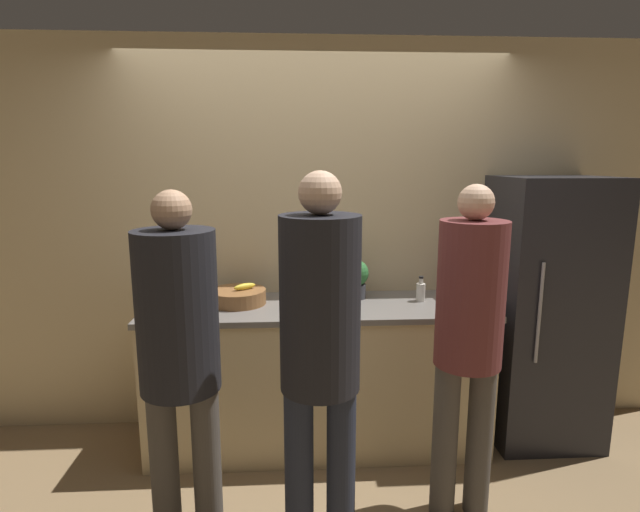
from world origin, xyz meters
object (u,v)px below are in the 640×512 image
at_px(person_right, 469,328).
at_px(bottle_clear, 421,291).
at_px(person_center, 320,342).
at_px(person_left, 179,345).
at_px(utensil_crock, 180,286).
at_px(fruit_bowl, 238,296).
at_px(refrigerator, 545,311).
at_px(bottle_red, 465,286).
at_px(cup_white, 316,307).
at_px(potted_plant, 355,278).

height_order(person_right, bottle_clear, person_right).
bearing_deg(person_center, person_left, 170.03).
relative_size(person_left, person_center, 0.96).
height_order(person_right, utensil_crock, person_right).
bearing_deg(fruit_bowl, bottle_clear, -0.33).
bearing_deg(person_left, person_right, 7.39).
bearing_deg(refrigerator, person_left, -157.15).
height_order(person_right, bottle_red, person_right).
xyz_separation_m(refrigerator, cup_white, (-1.50, -0.23, 0.12)).
xyz_separation_m(person_right, bottle_clear, (-0.05, 0.75, -0.01)).
relative_size(fruit_bowl, bottle_clear, 2.15).
bearing_deg(bottle_clear, potted_plant, 166.88).
relative_size(utensil_crock, bottle_red, 1.04).
relative_size(fruit_bowl, utensil_crock, 1.31).
relative_size(person_center, fruit_bowl, 5.10).
xyz_separation_m(fruit_bowl, bottle_clear, (1.16, -0.01, 0.02)).
bearing_deg(cup_white, person_left, -133.49).
distance_m(refrigerator, bottle_red, 0.56).
bearing_deg(fruit_bowl, potted_plant, 6.77).
distance_m(refrigerator, utensil_crock, 2.39).
xyz_separation_m(person_right, cup_white, (-0.73, 0.50, -0.03)).
distance_m(cup_white, potted_plant, 0.45).
distance_m(fruit_bowl, potted_plant, 0.76).
relative_size(person_left, person_right, 0.99).
xyz_separation_m(refrigerator, fruit_bowl, (-1.97, 0.03, 0.12)).
bearing_deg(cup_white, bottle_clear, 20.17).
height_order(person_left, bottle_clear, person_left).
bearing_deg(bottle_red, fruit_bowl, 179.15).
bearing_deg(bottle_red, utensil_crock, 172.90).
relative_size(refrigerator, fruit_bowl, 4.93).
bearing_deg(utensil_crock, person_right, -30.92).
bearing_deg(refrigerator, person_right, -136.76).
distance_m(person_center, potted_plant, 1.17).
relative_size(fruit_bowl, cup_white, 3.56).
bearing_deg(bottle_clear, person_center, -124.27).
relative_size(utensil_crock, cup_white, 2.71).
bearing_deg(bottle_red, person_left, -150.44).
bearing_deg(person_left, refrigerator, 22.85).
bearing_deg(cup_white, person_center, -91.67).
distance_m(fruit_bowl, cup_white, 0.54).
distance_m(bottle_clear, potted_plant, 0.43).
height_order(utensil_crock, bottle_clear, utensil_crock).
distance_m(utensil_crock, bottle_red, 1.86).
distance_m(refrigerator, fruit_bowl, 1.98).
xyz_separation_m(person_left, fruit_bowl, (0.16, 0.93, -0.04)).
height_order(person_left, utensil_crock, person_left).
bearing_deg(utensil_crock, fruit_bowl, -27.38).
relative_size(bottle_red, potted_plant, 1.01).
bearing_deg(fruit_bowl, utensil_crock, 152.62).
bearing_deg(utensil_crock, bottle_clear, -7.83).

